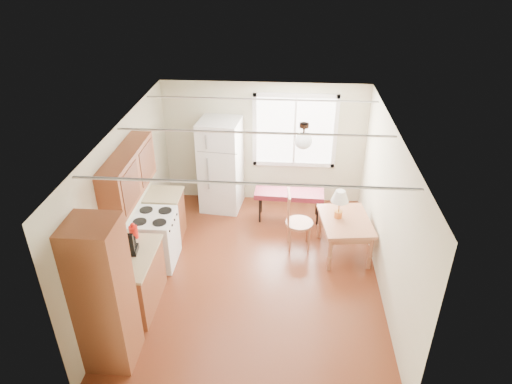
# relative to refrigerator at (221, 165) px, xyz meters

# --- Properties ---
(room_shell) EXTENTS (4.60, 5.60, 2.62)m
(room_shell) POSITION_rel_refrigerator_xyz_m (0.83, -2.12, 0.32)
(room_shell) COLOR #4D1E0F
(room_shell) RESTS_ON ground
(kitchen_run) EXTENTS (0.65, 3.40, 2.20)m
(kitchen_run) POSITION_rel_refrigerator_xyz_m (-0.88, -2.75, -0.09)
(kitchen_run) COLOR brown
(kitchen_run) RESTS_ON ground
(window_unit) EXTENTS (1.64, 0.05, 1.51)m
(window_unit) POSITION_rel_refrigerator_xyz_m (1.43, 0.35, 0.62)
(window_unit) COLOR white
(window_unit) RESTS_ON room_shell
(pendant_light) EXTENTS (0.26, 0.26, 0.40)m
(pendant_light) POSITION_rel_refrigerator_xyz_m (1.53, -1.72, 1.31)
(pendant_light) COLOR black
(pendant_light) RESTS_ON room_shell
(refrigerator) EXTENTS (0.84, 0.84, 1.86)m
(refrigerator) POSITION_rel_refrigerator_xyz_m (0.00, 0.00, 0.00)
(refrigerator) COLOR white
(refrigerator) RESTS_ON ground
(bench) EXTENTS (1.34, 0.54, 0.61)m
(bench) POSITION_rel_refrigerator_xyz_m (1.37, -0.38, -0.39)
(bench) COLOR maroon
(bench) RESTS_ON ground
(dining_table) EXTENTS (0.94, 1.18, 0.68)m
(dining_table) POSITION_rel_refrigerator_xyz_m (2.33, -1.43, -0.35)
(dining_table) COLOR #97583A
(dining_table) RESTS_ON ground
(chair) EXTENTS (0.48, 0.48, 1.10)m
(chair) POSITION_rel_refrigerator_xyz_m (1.45, -1.33, -0.30)
(chair) COLOR #97583A
(chair) RESTS_ON ground
(table_lamp) EXTENTS (0.30, 0.30, 0.51)m
(table_lamp) POSITION_rel_refrigerator_xyz_m (2.20, -1.36, 0.12)
(table_lamp) COLOR #BC7E3C
(table_lamp) RESTS_ON dining_table
(coffee_maker) EXTENTS (0.21, 0.26, 0.37)m
(coffee_maker) POSITION_rel_refrigerator_xyz_m (-0.89, -2.91, 0.10)
(coffee_maker) COLOR black
(coffee_maker) RESTS_ON kitchen_run
(kettle) EXTENTS (0.13, 0.13, 0.26)m
(kettle) POSITION_rel_refrigerator_xyz_m (-0.96, -2.52, 0.07)
(kettle) COLOR red
(kettle) RESTS_ON kitchen_run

